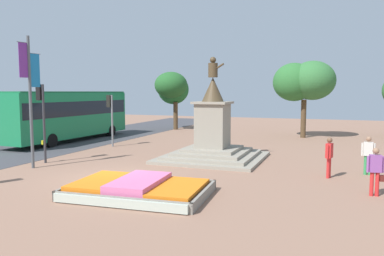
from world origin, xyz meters
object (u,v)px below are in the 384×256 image
at_px(traffic_light_mid_block, 42,109).
at_px(city_bus, 70,113).
at_px(pedestrian_with_handbag, 376,169).
at_px(pedestrian_near_planter, 368,153).
at_px(statue_monument, 213,138).
at_px(traffic_light_far_corner, 110,110).
at_px(flower_planter, 137,189).
at_px(banner_pole, 30,95).
at_px(pedestrian_crossing_plaza, 329,154).

xyz_separation_m(traffic_light_mid_block, city_bus, (-4.42, 7.55, -0.65)).
height_order(pedestrian_with_handbag, pedestrian_near_planter, pedestrian_with_handbag).
height_order(statue_monument, traffic_light_far_corner, statue_monument).
relative_size(flower_planter, traffic_light_mid_block, 1.27).
distance_m(banner_pole, city_bus, 10.14).
bearing_deg(pedestrian_with_handbag, statue_monument, 147.04).
height_order(traffic_light_mid_block, pedestrian_near_planter, traffic_light_mid_block).
relative_size(traffic_light_far_corner, pedestrian_crossing_plaza, 1.98).
distance_m(traffic_light_mid_block, city_bus, 8.77).
height_order(flower_planter, traffic_light_mid_block, traffic_light_mid_block).
bearing_deg(flower_planter, city_bus, 136.71).
bearing_deg(pedestrian_near_planter, traffic_light_mid_block, -169.51).
bearing_deg(city_bus, banner_pole, -60.81).
height_order(flower_planter, statue_monument, statue_monument).
bearing_deg(pedestrian_with_handbag, traffic_light_mid_block, 177.11).
distance_m(city_bus, pedestrian_with_handbag, 21.33).
xyz_separation_m(banner_pole, pedestrian_near_planter, (14.74, 4.04, -2.47)).
bearing_deg(flower_planter, pedestrian_near_planter, 39.60).
distance_m(traffic_light_far_corner, city_bus, 4.67).
xyz_separation_m(flower_planter, banner_pole, (-6.96, 2.40, 3.21)).
xyz_separation_m(statue_monument, traffic_light_far_corner, (-7.71, 2.06, 1.24)).
bearing_deg(traffic_light_far_corner, city_bus, 162.35).
height_order(traffic_light_far_corner, banner_pole, banner_pole).
distance_m(flower_planter, pedestrian_near_planter, 10.13).
height_order(city_bus, pedestrian_near_planter, city_bus).
height_order(banner_pole, city_bus, banner_pole).
bearing_deg(flower_planter, pedestrian_with_handbag, 20.22).
xyz_separation_m(traffic_light_far_corner, pedestrian_with_handbag, (15.17, -6.90, -1.44)).
bearing_deg(traffic_light_far_corner, traffic_light_mid_block, -90.24).
distance_m(flower_planter, pedestrian_with_handbag, 8.30).
xyz_separation_m(flower_planter, pedestrian_with_handbag, (7.76, 2.86, 0.72)).
bearing_deg(banner_pole, city_bus, 119.19).
xyz_separation_m(traffic_light_mid_block, pedestrian_near_planter, (15.23, 2.82, -1.75)).
height_order(flower_planter, banner_pole, banner_pole).
relative_size(traffic_light_far_corner, pedestrian_with_handbag, 2.01).
bearing_deg(traffic_light_far_corner, banner_pole, -86.45).
bearing_deg(traffic_light_far_corner, pedestrian_crossing_plaza, -18.39).
relative_size(traffic_light_mid_block, pedestrian_with_handbag, 2.35).
xyz_separation_m(statue_monument, pedestrian_crossing_plaza, (5.91, -2.47, -0.15)).
bearing_deg(statue_monument, traffic_light_mid_block, -152.26).
distance_m(flower_planter, statue_monument, 7.75).
xyz_separation_m(statue_monument, pedestrian_with_handbag, (7.46, -4.84, -0.19)).
xyz_separation_m(statue_monument, traffic_light_mid_block, (-7.74, -4.07, 1.58)).
bearing_deg(pedestrian_crossing_plaza, pedestrian_with_handbag, -56.87).
distance_m(traffic_light_mid_block, pedestrian_near_planter, 15.58).
bearing_deg(traffic_light_mid_block, banner_pole, -68.50).
bearing_deg(traffic_light_mid_block, pedestrian_with_handbag, -2.89).
bearing_deg(pedestrian_with_handbag, city_bus, 157.03).
xyz_separation_m(flower_planter, statue_monument, (0.30, 7.69, 0.91)).
bearing_deg(traffic_light_mid_block, flower_planter, -25.97).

